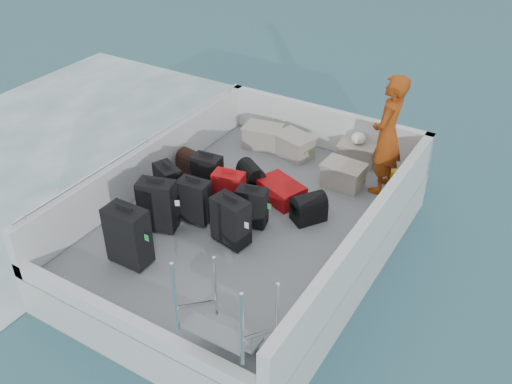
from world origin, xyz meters
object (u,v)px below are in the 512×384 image
(suitcase_7, at_px, (252,207))
(suitcase_8, at_px, (281,191))
(crate_0, at_px, (263,137))
(crate_1, at_px, (294,146))
(suitcase_6, at_px, (231,221))
(suitcase_4, at_px, (194,201))
(suitcase_0, at_px, (158,206))
(crate_2, at_px, (357,154))
(crate_3, at_px, (343,176))
(suitcase_1, at_px, (168,186))
(passenger, at_px, (387,135))
(suitcase_3, at_px, (128,236))
(suitcase_5, at_px, (229,191))
(suitcase_2, at_px, (207,175))

(suitcase_7, bearing_deg, suitcase_8, 74.53)
(crate_0, bearing_deg, crate_1, -0.43)
(suitcase_6, distance_m, suitcase_8, 1.24)
(suitcase_4, relative_size, suitcase_6, 0.96)
(suitcase_0, bearing_deg, crate_2, 45.12)
(crate_0, xyz_separation_m, crate_3, (1.66, -0.42, -0.00))
(suitcase_8, bearing_deg, crate_0, 61.39)
(suitcase_1, distance_m, suitcase_7, 1.28)
(suitcase_6, distance_m, crate_1, 2.47)
(suitcase_4, xyz_separation_m, suitcase_7, (0.72, 0.33, -0.03))
(suitcase_7, relative_size, crate_3, 0.98)
(crate_0, height_order, crate_3, crate_0)
(passenger, bearing_deg, crate_1, -96.52)
(suitcase_3, xyz_separation_m, suitcase_4, (0.17, 1.13, -0.08))
(suitcase_0, height_order, suitcase_3, suitcase_3)
(suitcase_3, relative_size, crate_1, 1.36)
(crate_2, relative_size, passenger, 0.30)
(suitcase_3, distance_m, crate_0, 3.43)
(crate_2, distance_m, crate_3, 0.75)
(suitcase_5, xyz_separation_m, crate_1, (0.08, 1.82, -0.12))
(crate_1, distance_m, crate_3, 1.14)
(crate_0, height_order, crate_1, crate_0)
(suitcase_3, distance_m, suitcase_4, 1.14)
(suitcase_1, height_order, suitcase_7, suitcase_1)
(suitcase_2, distance_m, suitcase_4, 0.72)
(suitcase_0, distance_m, suitcase_8, 1.83)
(suitcase_1, height_order, crate_1, suitcase_1)
(suitcase_8, bearing_deg, suitcase_2, 133.14)
(suitcase_2, relative_size, suitcase_4, 0.95)
(suitcase_0, relative_size, crate_3, 1.28)
(suitcase_4, bearing_deg, suitcase_7, 18.87)
(suitcase_3, xyz_separation_m, suitcase_8, (0.92, 2.21, -0.26))
(suitcase_2, xyz_separation_m, passenger, (2.16, 1.43, 0.60))
(suitcase_5, relative_size, crate_2, 1.09)
(suitcase_1, relative_size, crate_2, 1.18)
(suitcase_2, relative_size, crate_3, 1.05)
(suitcase_4, xyz_separation_m, crate_3, (1.38, 1.87, -0.14))
(suitcase_4, xyz_separation_m, passenger, (1.89, 2.11, 0.59))
(crate_1, height_order, passenger, passenger)
(suitcase_7, distance_m, crate_0, 2.21)
(suitcase_6, xyz_separation_m, crate_1, (-0.37, 2.43, -0.16))
(suitcase_5, bearing_deg, suitcase_8, 39.85)
(suitcase_7, bearing_deg, crate_2, 62.50)
(suitcase_3, xyz_separation_m, crate_0, (-0.11, 3.42, -0.22))
(crate_1, bearing_deg, suitcase_5, -92.37)
(suitcase_0, xyz_separation_m, suitcase_8, (1.05, 1.48, -0.24))
(suitcase_2, bearing_deg, crate_2, 45.85)
(suitcase_7, bearing_deg, suitcase_0, -158.32)
(passenger, bearing_deg, suitcase_5, -45.07)
(suitcase_1, xyz_separation_m, crate_1, (0.86, 2.18, -0.15))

